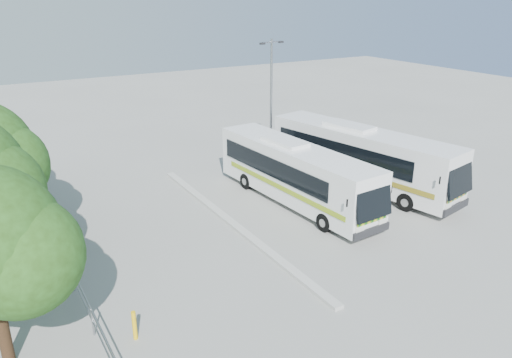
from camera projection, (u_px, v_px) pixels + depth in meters
ground at (295, 229)px, 23.32m from camera, size 100.00×100.00×0.00m
kerb_divider at (232, 223)px, 23.81m from camera, size 0.40×16.00×0.15m
railing at (52, 231)px, 21.52m from camera, size 0.06×22.00×1.00m
coach_main at (295, 172)px, 25.79m from camera, size 2.99×11.11×3.05m
coach_adjacent at (361, 156)px, 27.97m from camera, size 4.60×11.99×3.26m
lamppost at (271, 96)px, 31.48m from camera, size 1.89×0.55×7.78m
bollard at (134, 325)px, 15.78m from camera, size 0.18×0.18×1.02m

